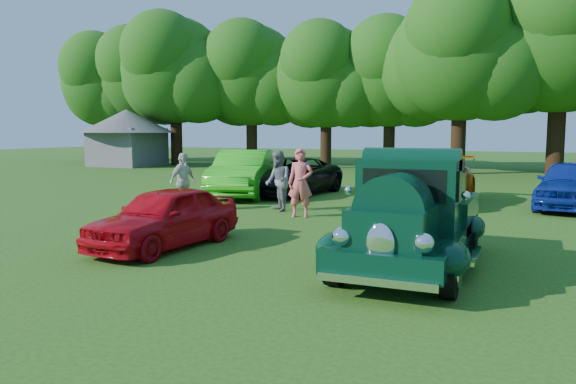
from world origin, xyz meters
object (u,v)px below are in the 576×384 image
at_px(spectator_white, 183,182).
at_px(spectator_pink, 300,183).
at_px(back_car_lime, 244,173).
at_px(gazebo, 127,131).
at_px(back_car_blue, 571,184).
at_px(back_car_black, 291,176).
at_px(back_car_orange, 432,180).
at_px(red_convertible, 165,217).
at_px(spectator_grey, 278,181).
at_px(hero_pickup, 413,221).

bearing_deg(spectator_white, spectator_pink, -77.38).
height_order(back_car_lime, gazebo, gazebo).
bearing_deg(spectator_white, back_car_blue, -55.33).
xyz_separation_m(back_car_black, spectator_white, (-1.33, -5.27, 0.18)).
xyz_separation_m(back_car_black, back_car_orange, (5.40, -0.67, 0.08)).
distance_m(red_convertible, spectator_grey, 5.83).
relative_size(hero_pickup, spectator_white, 2.82).
height_order(red_convertible, back_car_orange, back_car_orange).
bearing_deg(back_car_lime, gazebo, 125.17).
height_order(hero_pickup, back_car_blue, hero_pickup).
xyz_separation_m(hero_pickup, gazebo, (-23.93, 21.33, 1.56)).
height_order(red_convertible, spectator_white, spectator_white).
xyz_separation_m(back_car_lime, spectator_grey, (2.81, -3.05, 0.06)).
bearing_deg(back_car_orange, spectator_pink, -120.56).
distance_m(hero_pickup, spectator_white, 9.03).
xyz_separation_m(back_car_lime, gazebo, (-15.96, 12.78, 1.54)).
distance_m(spectator_pink, gazebo, 25.98).
xyz_separation_m(red_convertible, spectator_white, (-2.78, 4.76, 0.24)).
xyz_separation_m(hero_pickup, spectator_pink, (-4.07, 4.64, 0.12)).
bearing_deg(hero_pickup, gazebo, 138.29).
relative_size(red_convertible, gazebo, 0.59).
bearing_deg(back_car_blue, gazebo, 164.30).
height_order(spectator_grey, gazebo, gazebo).
xyz_separation_m(back_car_black, gazebo, (-17.39, 11.63, 1.70)).
bearing_deg(gazebo, back_car_lime, -38.69).
distance_m(back_car_black, back_car_blue, 9.56).
relative_size(spectator_white, gazebo, 0.28).
bearing_deg(spectator_grey, spectator_pink, 10.42).
relative_size(hero_pickup, back_car_blue, 1.11).
bearing_deg(back_car_blue, hero_pickup, -99.64).
bearing_deg(hero_pickup, spectator_grey, 133.19).
bearing_deg(spectator_white, hero_pickup, -110.00).
xyz_separation_m(back_car_black, spectator_pink, (2.47, -5.06, 0.26)).
bearing_deg(back_car_black, gazebo, 151.78).
distance_m(back_car_lime, spectator_grey, 4.15).
bearing_deg(back_car_black, back_car_orange, -1.50).
relative_size(red_convertible, back_car_blue, 0.83).
relative_size(hero_pickup, spectator_grey, 2.72).
bearing_deg(gazebo, back_car_orange, -28.36).
distance_m(back_car_lime, back_car_black, 1.84).
height_order(back_car_orange, back_car_blue, back_car_orange).
height_order(back_car_blue, spectator_grey, spectator_grey).
distance_m(back_car_black, spectator_white, 5.44).
xyz_separation_m(hero_pickup, back_car_lime, (-7.97, 8.55, 0.01)).
bearing_deg(red_convertible, back_car_black, 102.59).
bearing_deg(back_car_lime, hero_pickup, -63.15).
height_order(red_convertible, back_car_black, back_car_black).
distance_m(back_car_blue, gazebo, 29.45).
distance_m(red_convertible, back_car_lime, 9.34).
bearing_deg(back_car_orange, back_car_lime, -172.74).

